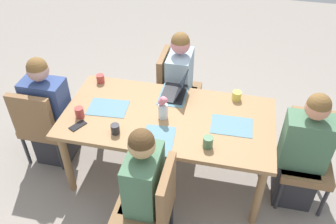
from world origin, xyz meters
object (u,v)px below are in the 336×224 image
Objects in this scene: dining_table at (168,123)px; coffee_mug_centre_left at (79,112)px; person_near_right_near at (179,88)px; laptop_near_right_near at (176,91)px; coffee_mug_near_left at (100,79)px; coffee_mug_far_left at (237,96)px; phone_black at (78,126)px; person_far_left_mid at (145,194)px; chair_head_left_left_near at (307,153)px; flower_vase at (163,107)px; person_head_left_left_near at (302,156)px; person_head_right_left_far at (50,117)px; chair_near_right_near at (174,86)px; coffee_mug_centre_right at (208,142)px; coffee_mug_near_right at (115,129)px; chair_head_right_left_far at (42,123)px; chair_far_left_mid at (152,204)px.

coffee_mug_centre_left is (0.77, 0.18, 0.13)m from dining_table.
person_near_right_near is 0.51m from laptop_near_right_near.
coffee_mug_near_left and coffee_mug_far_left have the same top height.
phone_black is at bearing 56.77° from person_near_right_near.
laptop_near_right_near is (-0.03, -1.05, 0.27)m from person_far_left_mid.
coffee_mug_near_left is at bearing -8.85° from chair_head_left_left_near.
flower_vase is at bearing 83.33° from laptop_near_right_near.
flower_vase is at bearing 3.76° from chair_head_left_left_near.
person_head_left_left_near is 1.00× the size of person_head_right_left_far.
chair_head_left_left_near is 0.10m from person_head_left_left_near.
laptop_near_right_near is at bearing -91.88° from person_far_left_mid.
person_head_right_left_far reaches higher than chair_near_right_near.
laptop_near_right_near is 3.23× the size of coffee_mug_centre_right.
coffee_mug_near_right is at bearing 38.70° from dining_table.
chair_head_left_left_near reaches higher than phone_black.
phone_black is at bearing 156.52° from chair_head_right_left_far.
chair_head_right_left_far is 1.92m from coffee_mug_far_left.
chair_far_left_mid is 0.75× the size of person_far_left_mid.
chair_far_left_mid is 0.75× the size of person_head_right_left_far.
laptop_near_right_near is at bearing 177.02° from coffee_mug_near_left.
laptop_near_right_near is at bearing -162.13° from chair_head_right_left_far.
phone_black is at bearing 40.68° from laptop_near_right_near.
person_near_right_near reaches higher than dining_table.
person_far_left_mid reaches higher than chair_head_right_left_far.
chair_head_left_left_near and chair_near_right_near have the same top height.
coffee_mug_near_right is (0.39, 0.31, 0.12)m from dining_table.
flower_vase reaches higher than coffee_mug_near_right.
person_near_right_near reaches higher than chair_near_right_near.
person_near_right_near is 1.22m from coffee_mug_centre_left.
coffee_mug_centre_right is (-0.79, -0.00, 0.01)m from coffee_mug_near_right.
person_head_right_left_far is 1.00× the size of person_near_right_near.
coffee_mug_near_right reaches higher than coffee_mug_far_left.
chair_head_left_left_near is at bearing -178.70° from person_head_right_left_far.
dining_table is 1.21m from person_head_right_left_far.
coffee_mug_centre_left is (-0.02, 0.56, 0.01)m from coffee_mug_near_left.
phone_black is at bearing 8.32° from person_head_left_left_near.
coffee_mug_near_right is at bearing 58.95° from laptop_near_right_near.
dining_table is 19.02× the size of coffee_mug_centre_left.
coffee_mug_near_right is (0.35, 0.29, -0.07)m from flower_vase.
chair_head_left_left_near is at bearing -167.34° from coffee_mug_near_right.
chair_head_right_left_far is 0.59m from coffee_mug_centre_left.
person_far_left_mid is at bearing 87.53° from dining_table.
person_head_left_left_near reaches higher than coffee_mug_near_left.
chair_head_left_left_near reaches higher than coffee_mug_far_left.
person_head_left_left_near is 1.98m from phone_black.
chair_head_left_left_near is 0.75× the size of person_far_left_mid.
coffee_mug_near_right is at bearing 119.82° from coffee_mug_near_left.
flower_vase is at bearing -83.65° from chair_far_left_mid.
phone_black is at bearing 27.48° from coffee_mug_far_left.
chair_near_right_near reaches higher than coffee_mug_centre_left.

